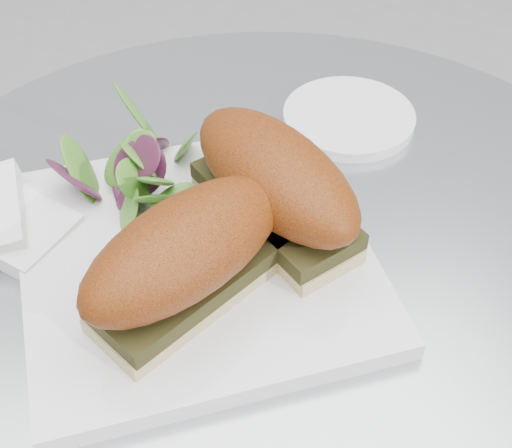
% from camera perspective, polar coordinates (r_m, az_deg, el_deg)
% --- Properties ---
extents(table, '(0.70, 0.70, 0.73)m').
position_cam_1_polar(table, '(0.76, 1.05, -15.32)').
color(table, silver).
rests_on(table, ground).
extents(plate, '(0.27, 0.27, 0.02)m').
position_cam_1_polar(plate, '(0.55, -4.84, -2.68)').
color(plate, white).
rests_on(plate, table).
extents(sandwich_left, '(0.18, 0.14, 0.08)m').
position_cam_1_polar(sandwich_left, '(0.48, -5.63, -2.59)').
color(sandwich_left, tan).
rests_on(sandwich_left, plate).
extents(sandwich_right, '(0.13, 0.19, 0.08)m').
position_cam_1_polar(sandwich_right, '(0.54, 1.54, 3.36)').
color(sandwich_right, tan).
rests_on(sandwich_right, plate).
extents(salad, '(0.12, 0.12, 0.05)m').
position_cam_1_polar(salad, '(0.58, -9.24, 4.38)').
color(salad, '#42842B').
rests_on(salad, plate).
extents(saucer, '(0.13, 0.13, 0.01)m').
position_cam_1_polar(saucer, '(0.70, 7.44, 8.46)').
color(saucer, white).
rests_on(saucer, table).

